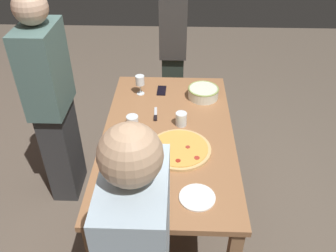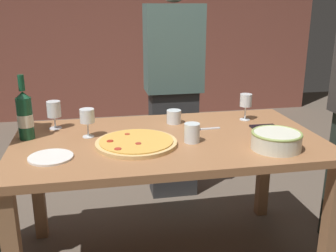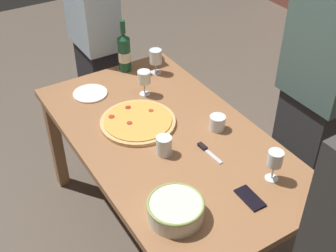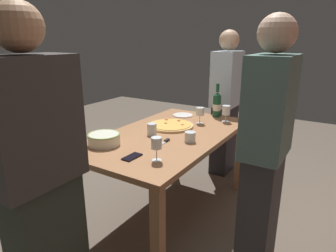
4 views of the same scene
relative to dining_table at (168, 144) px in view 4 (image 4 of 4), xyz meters
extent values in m
plane|color=brown|center=(0.00, 0.00, -0.66)|extent=(8.00, 8.00, 0.00)
cube|color=#9C6741|center=(0.00, 0.00, 0.07)|extent=(1.60, 0.90, 0.04)
cube|color=#9A6C47|center=(-0.74, -0.40, -0.30)|extent=(0.07, 0.07, 0.71)
cube|color=#9A6C47|center=(0.74, -0.40, -0.30)|extent=(0.07, 0.07, 0.71)
cube|color=#9A6C47|center=(-0.74, 0.40, -0.30)|extent=(0.07, 0.07, 0.71)
cube|color=#9A6C47|center=(0.74, 0.40, -0.30)|extent=(0.07, 0.07, 0.71)
cylinder|color=#DCAF6D|center=(-0.18, -0.08, 0.10)|extent=(0.41, 0.41, 0.02)
cylinder|color=gold|center=(-0.18, -0.08, 0.12)|extent=(0.37, 0.37, 0.01)
cylinder|color=#A73525|center=(-0.17, -0.13, 0.12)|extent=(0.03, 0.03, 0.00)
cylinder|color=#AF3B22|center=(-0.21, 0.02, 0.12)|extent=(0.03, 0.03, 0.00)
cylinder|color=#AA2918|center=(-0.31, -0.07, 0.12)|extent=(0.03, 0.03, 0.00)
cylinder|color=#B13224|center=(-0.27, -0.19, 0.12)|extent=(0.03, 0.03, 0.00)
cylinder|color=silver|center=(0.48, -0.26, 0.13)|extent=(0.24, 0.24, 0.08)
torus|color=#95AC59|center=(0.48, -0.26, 0.17)|extent=(0.24, 0.24, 0.01)
cylinder|color=#16492C|center=(-0.72, 0.13, 0.20)|extent=(0.08, 0.08, 0.22)
cone|color=#16492C|center=(-0.72, 0.13, 0.33)|extent=(0.08, 0.08, 0.04)
cylinder|color=#16492C|center=(-0.72, 0.13, 0.39)|extent=(0.03, 0.03, 0.08)
cylinder|color=silver|center=(-0.72, 0.13, 0.19)|extent=(0.08, 0.08, 0.07)
cylinder|color=white|center=(-0.41, 0.09, 0.09)|extent=(0.06, 0.06, 0.00)
cylinder|color=white|center=(-0.41, 0.09, 0.14)|extent=(0.01, 0.01, 0.08)
cylinder|color=white|center=(-0.41, 0.09, 0.21)|extent=(0.08, 0.08, 0.07)
cylinder|color=white|center=(-0.59, 0.28, 0.09)|extent=(0.07, 0.07, 0.00)
cylinder|color=white|center=(-0.59, 0.28, 0.13)|extent=(0.01, 0.01, 0.07)
cylinder|color=white|center=(-0.59, 0.28, 0.21)|extent=(0.08, 0.08, 0.09)
cylinder|color=maroon|center=(-0.59, 0.28, 0.18)|extent=(0.07, 0.07, 0.03)
cylinder|color=white|center=(0.52, 0.24, 0.09)|extent=(0.06, 0.06, 0.00)
cylinder|color=white|center=(0.52, 0.24, 0.14)|extent=(0.01, 0.01, 0.08)
cylinder|color=white|center=(0.52, 0.24, 0.22)|extent=(0.07, 0.07, 0.07)
cylinder|color=white|center=(0.08, 0.25, 0.13)|extent=(0.08, 0.08, 0.08)
cylinder|color=white|center=(0.11, -0.09, 0.14)|extent=(0.08, 0.08, 0.10)
cylinder|color=white|center=(-0.58, -0.18, 0.10)|extent=(0.20, 0.20, 0.01)
cube|color=black|center=(0.57, 0.07, 0.10)|extent=(0.15, 0.07, 0.01)
cube|color=silver|center=(0.25, 0.10, 0.10)|extent=(0.13, 0.03, 0.01)
cube|color=black|center=(0.17, 0.10, 0.10)|extent=(0.06, 0.03, 0.02)
cube|color=#333435|center=(0.20, 0.85, -0.25)|extent=(0.34, 0.20, 0.82)
cube|color=#4F6E68|center=(0.20, 0.85, 0.46)|extent=(0.41, 0.24, 0.61)
sphere|color=tan|center=(0.20, 0.85, 0.89)|extent=(0.22, 0.22, 0.22)
cube|color=#28272D|center=(-1.08, 0.08, -0.26)|extent=(0.33, 0.20, 0.79)
cube|color=silver|center=(-1.08, 0.08, 0.43)|extent=(0.39, 0.24, 0.59)
sphere|color=tan|center=(-1.08, 0.08, 0.84)|extent=(0.21, 0.21, 0.21)
cube|color=#283229|center=(1.20, -0.01, -0.24)|extent=(0.37, 0.20, 0.83)
cube|color=#363432|center=(1.20, -0.01, 0.48)|extent=(0.44, 0.24, 0.62)
sphere|color=tan|center=(1.20, -0.01, 0.91)|extent=(0.22, 0.22, 0.22)
camera|label=1|loc=(-1.92, -0.07, 1.58)|focal=37.71mm
camera|label=2|loc=(-0.37, -1.91, 0.76)|focal=41.82mm
camera|label=3|loc=(1.53, -0.95, 1.52)|focal=47.27mm
camera|label=4|loc=(1.97, 1.23, 0.86)|focal=31.11mm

